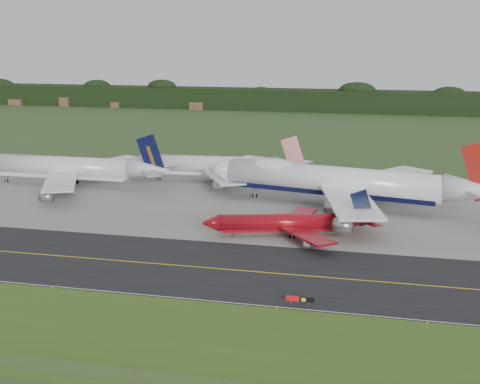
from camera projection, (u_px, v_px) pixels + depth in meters
name	position (u px, v px, depth m)	size (l,w,h in m)	color
ground	(262.00, 265.00, 128.10)	(600.00, 600.00, 0.00)	#2E4520
grass_verge	(213.00, 345.00, 94.93)	(400.00, 30.00, 0.01)	#3B5C1B
taxiway	(258.00, 272.00, 124.30)	(400.00, 32.00, 0.02)	black
apron	(300.00, 202.00, 176.43)	(400.00, 78.00, 0.01)	slate
taxiway_centreline	(258.00, 272.00, 124.30)	(400.00, 0.40, 0.00)	gold
taxiway_edge_line	(238.00, 303.00, 109.61)	(400.00, 0.25, 0.00)	silver
perimeter_fence	(185.00, 383.00, 82.36)	(320.00, 0.10, 320.00)	slate
horizon_treeline	(356.00, 102.00, 386.29)	(700.00, 25.00, 12.00)	black
jet_ba_747	(342.00, 182.00, 169.97)	(77.71, 63.43, 19.65)	white
jet_red_737	(291.00, 223.00, 146.36)	(37.76, 30.13, 10.34)	maroon
jet_navy_gold	(68.00, 168.00, 194.31)	(62.79, 54.92, 16.26)	silver
jet_star_tail	(217.00, 166.00, 199.62)	(55.56, 46.41, 14.65)	silver
taxiway_sign	(300.00, 299.00, 108.57)	(4.66, 0.20, 1.55)	slate
edge_marker_left	(52.00, 287.00, 116.00)	(0.16, 0.16, 0.50)	yellow
edge_marker_center	(276.00, 308.00, 107.15)	(0.16, 0.16, 0.50)	yellow
edge_marker_right	(428.00, 322.00, 101.91)	(0.16, 0.16, 0.50)	yellow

